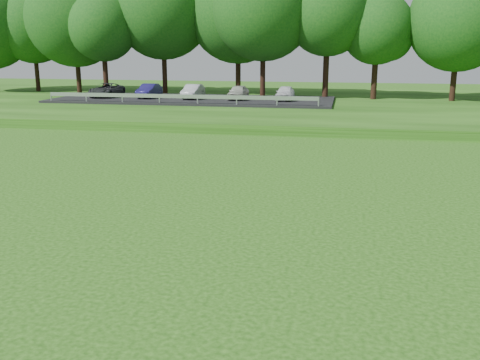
# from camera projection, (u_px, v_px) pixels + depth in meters

# --- Properties ---
(parking_lot) EXTENTS (24.00, 9.00, 1.38)m
(parking_lot) POSITION_uv_depth(u_px,v_px,m) (188.00, 96.00, 46.11)
(parking_lot) COLOR black
(parking_lot) RESTS_ON berm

